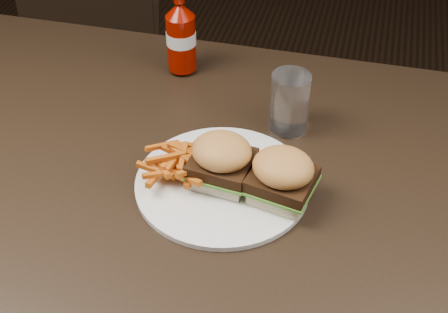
% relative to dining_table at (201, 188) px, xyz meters
% --- Properties ---
extents(dining_table, '(1.20, 0.80, 0.04)m').
position_rel_dining_table_xyz_m(dining_table, '(0.00, 0.00, 0.00)').
color(dining_table, black).
rests_on(dining_table, ground).
extents(chair_far, '(0.47, 0.47, 0.04)m').
position_rel_dining_table_xyz_m(chair_far, '(-0.58, 0.88, -0.30)').
color(chair_far, black).
rests_on(chair_far, ground).
extents(plate, '(0.26, 0.26, 0.01)m').
position_rel_dining_table_xyz_m(plate, '(0.04, -0.01, 0.03)').
color(plate, white).
rests_on(plate, dining_table).
extents(sandwich_half_a, '(0.09, 0.08, 0.02)m').
position_rel_dining_table_xyz_m(sandwich_half_a, '(0.04, -0.01, 0.04)').
color(sandwich_half_a, beige).
rests_on(sandwich_half_a, plate).
extents(sandwich_half_b, '(0.09, 0.09, 0.02)m').
position_rel_dining_table_xyz_m(sandwich_half_b, '(0.13, -0.02, 0.04)').
color(sandwich_half_b, beige).
rests_on(sandwich_half_b, plate).
extents(fries_pile, '(0.11, 0.11, 0.04)m').
position_rel_dining_table_xyz_m(fries_pile, '(-0.02, -0.00, 0.05)').
color(fries_pile, '#B23805').
rests_on(fries_pile, plate).
extents(ketchup_bottle, '(0.06, 0.06, 0.11)m').
position_rel_dining_table_xyz_m(ketchup_bottle, '(-0.12, 0.28, 0.08)').
color(ketchup_bottle, '#7C0A00').
rests_on(ketchup_bottle, dining_table).
extents(tumbler, '(0.07, 0.07, 0.10)m').
position_rel_dining_table_xyz_m(tumbler, '(0.11, 0.16, 0.08)').
color(tumbler, white).
rests_on(tumbler, dining_table).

